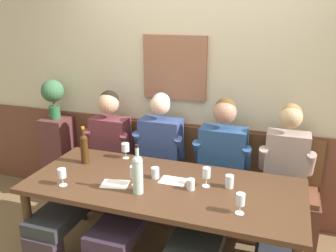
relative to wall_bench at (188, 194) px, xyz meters
The scene contains 22 objects.
room_wall_back 1.15m from the wall_bench, 90.47° to the left, with size 6.80×0.12×2.80m.
wood_wainscot_panel 0.29m from the wall_bench, 90.00° to the left, with size 6.80×0.03×0.95m, color brown.
wall_bench is the anchor object (origin of this frame).
dining_table 0.84m from the wall_bench, 90.00° to the right, with size 2.16×0.91×0.76m.
person_center_right_seat 0.98m from the wall_bench, 155.11° to the right, with size 0.48×1.36×1.29m.
person_right_seat 0.59m from the wall_bench, 125.72° to the right, with size 0.51×1.36×1.31m.
person_center_left_seat 0.62m from the wall_bench, 48.83° to the right, with size 0.53×1.36×1.30m.
person_left_seat 1.04m from the wall_bench, 23.99° to the right, with size 0.47×1.35×1.30m.
wine_bottle_green_tall 1.16m from the wall_bench, 143.44° to the right, with size 0.07×0.07×0.34m.
wine_bottle_amber_mid 1.13m from the wall_bench, 97.76° to the right, with size 0.08×0.08×0.38m.
wine_glass_near_bucket 1.29m from the wall_bench, 57.09° to the right, with size 0.06×0.06×0.15m.
wine_glass_right_end 0.94m from the wall_bench, 63.76° to the right, with size 0.06×0.06×0.15m.
wine_glass_left_end 1.03m from the wall_bench, 103.46° to the right, with size 0.08×0.08×0.16m.
wine_glass_mid_left 1.37m from the wall_bench, 125.61° to the right, with size 0.06×0.06×0.14m.
wine_glass_center_rear 0.84m from the wall_bench, 142.88° to the right, with size 0.07×0.07×0.14m.
water_tumbler_right 0.94m from the wall_bench, 73.07° to the right, with size 0.06×0.06×0.08m, color silver.
water_tumbler_center 0.85m from the wall_bench, 97.95° to the right, with size 0.07×0.07×0.09m, color silver.
water_tumbler_left 0.96m from the wall_bench, 51.45° to the right, with size 0.07×0.07×0.10m, color silver.
tasting_sheet_left_guest 1.05m from the wall_bench, 112.11° to the right, with size 0.21×0.15×0.00m, color white.
tasting_sheet_right_guest 0.82m from the wall_bench, 84.78° to the right, with size 0.21×0.15×0.00m, color white.
corner_pedestal 1.54m from the wall_bench, behind, with size 0.28×0.28×0.92m, color brown.
potted_plant 1.78m from the wall_bench, behind, with size 0.24×0.24×0.43m.
Camera 1 is at (0.85, -2.27, 2.06)m, focal length 38.11 mm.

